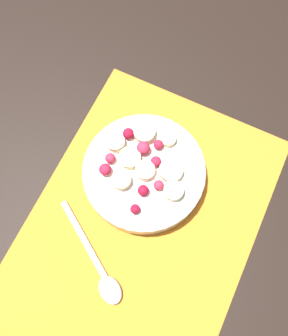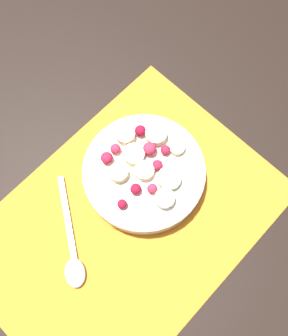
% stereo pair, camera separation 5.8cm
% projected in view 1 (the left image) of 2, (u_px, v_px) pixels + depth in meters
% --- Properties ---
extents(ground_plane, '(3.00, 3.00, 0.00)m').
position_uv_depth(ground_plane, '(142.00, 226.00, 0.60)').
color(ground_plane, black).
extents(placemat, '(0.48, 0.34, 0.01)m').
position_uv_depth(placemat, '(142.00, 225.00, 0.60)').
color(placemat, orange).
rests_on(placemat, ground_plane).
extents(fruit_bowl, '(0.20, 0.20, 0.06)m').
position_uv_depth(fruit_bowl, '(144.00, 171.00, 0.60)').
color(fruit_bowl, silver).
rests_on(fruit_bowl, placemat).
extents(spoon, '(0.12, 0.16, 0.01)m').
position_uv_depth(spoon, '(104.00, 275.00, 0.57)').
color(spoon, '#B2B2B7').
rests_on(spoon, placemat).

